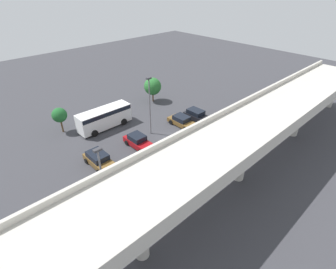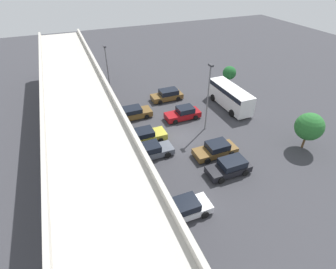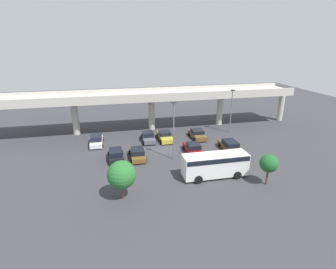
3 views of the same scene
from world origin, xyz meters
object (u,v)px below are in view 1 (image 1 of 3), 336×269
(parked_car_0, at_px, (242,123))
(tree_front_left, at_px, (153,86))
(shuttle_bus, at_px, (104,117))
(parked_car_4, at_px, (189,153))
(parked_car_5, at_px, (139,142))
(parked_car_3, at_px, (205,145))
(parked_car_6, at_px, (153,173))
(tree_front_centre, at_px, (59,115))
(lamp_post_near_aisle, at_px, (103,180))
(lamp_post_mid_lot, at_px, (150,102))
(parked_car_7, at_px, (99,160))
(parked_car_2, at_px, (182,121))
(parked_car_1, at_px, (197,115))

(parked_car_0, xyz_separation_m, tree_front_left, (3.29, -16.39, 2.06))
(shuttle_bus, bearing_deg, tree_front_left, -168.21)
(parked_car_4, height_order, parked_car_5, parked_car_5)
(parked_car_0, bearing_deg, parked_car_3, 88.99)
(parked_car_6, bearing_deg, tree_front_centre, 9.95)
(parked_car_6, distance_m, lamp_post_near_aisle, 7.94)
(parked_car_0, height_order, tree_front_centre, tree_front_centre)
(parked_car_4, distance_m, lamp_post_mid_lot, 8.80)
(parked_car_4, relative_size, parked_car_7, 1.05)
(parked_car_7, xyz_separation_m, tree_front_centre, (-0.21, -10.43, 1.94))
(shuttle_bus, distance_m, tree_front_left, 11.63)
(lamp_post_mid_lot, bearing_deg, parked_car_5, 23.56)
(lamp_post_near_aisle, bearing_deg, parked_car_2, -156.85)
(parked_car_1, bearing_deg, lamp_post_mid_lot, -102.00)
(lamp_post_near_aisle, bearing_deg, parked_car_3, -175.74)
(shuttle_bus, bearing_deg, parked_car_3, 114.22)
(parked_car_2, bearing_deg, shuttle_bus, -130.43)
(parked_car_2, height_order, parked_car_7, parked_car_7)
(parked_car_3, height_order, lamp_post_near_aisle, lamp_post_near_aisle)
(parked_car_0, relative_size, lamp_post_near_aisle, 0.58)
(parked_car_2, distance_m, parked_car_4, 8.24)
(parked_car_4, height_order, lamp_post_near_aisle, lamp_post_near_aisle)
(parked_car_4, relative_size, tree_front_centre, 1.30)
(parked_car_2, relative_size, parked_car_7, 1.03)
(parked_car_4, distance_m, tree_front_left, 18.06)
(parked_car_5, bearing_deg, parked_car_7, -91.16)
(tree_front_centre, bearing_deg, parked_car_7, 88.83)
(tree_front_left, bearing_deg, parked_car_4, 63.75)
(parked_car_6, distance_m, tree_front_centre, 16.94)
(parked_car_1, relative_size, shuttle_bus, 0.55)
(parked_car_3, bearing_deg, parked_car_7, 60.57)
(parked_car_1, distance_m, tree_front_centre, 20.16)
(parked_car_7, bearing_deg, lamp_post_mid_lot, 98.27)
(parked_car_4, bearing_deg, lamp_post_near_aisle, 95.90)
(parked_car_3, height_order, parked_car_4, parked_car_4)
(lamp_post_near_aisle, distance_m, tree_front_left, 26.82)
(parked_car_0, height_order, parked_car_7, parked_car_7)
(parked_car_5, relative_size, parked_car_7, 1.01)
(parked_car_1, distance_m, parked_car_3, 8.29)
(parked_car_1, xyz_separation_m, lamp_post_mid_lot, (7.96, -1.69, 4.10))
(parked_car_5, height_order, lamp_post_near_aisle, lamp_post_near_aisle)
(parked_car_2, bearing_deg, parked_car_6, -61.31)
(parked_car_2, height_order, parked_car_6, parked_car_2)
(parked_car_7, height_order, tree_front_centre, tree_front_centre)
(parked_car_3, relative_size, parked_car_4, 0.92)
(parked_car_6, height_order, lamp_post_near_aisle, lamp_post_near_aisle)
(parked_car_0, bearing_deg, parked_car_5, 65.07)
(parked_car_2, relative_size, parked_car_4, 0.98)
(parked_car_1, xyz_separation_m, parked_car_4, (8.34, 6.06, -0.04))
(parked_car_7, bearing_deg, parked_car_5, 88.84)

